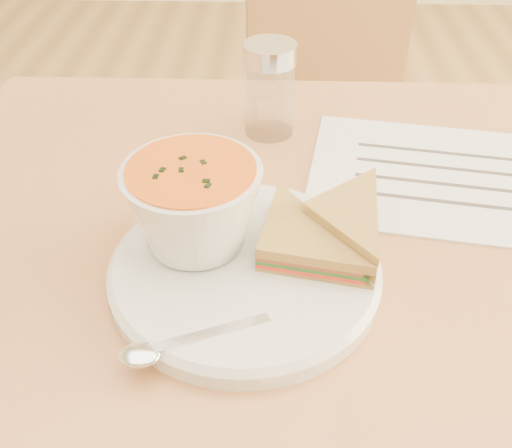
# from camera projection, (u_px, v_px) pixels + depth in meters

# --- Properties ---
(dining_table) EXTENTS (1.00, 0.70, 0.75)m
(dining_table) POSITION_uv_depth(u_px,v_px,m) (324.00, 417.00, 0.85)
(dining_table) COLOR brown
(dining_table) RESTS_ON floor
(chair_far) EXTENTS (0.43, 0.43, 0.83)m
(chair_far) POSITION_uv_depth(u_px,v_px,m) (339.00, 171.00, 1.29)
(chair_far) COLOR brown
(chair_far) RESTS_ON floor
(plate) EXTENTS (0.28, 0.28, 0.02)m
(plate) POSITION_uv_depth(u_px,v_px,m) (245.00, 271.00, 0.55)
(plate) COLOR silver
(plate) RESTS_ON dining_table
(soup_bowl) EXTENTS (0.15, 0.15, 0.09)m
(soup_bowl) POSITION_uv_depth(u_px,v_px,m) (194.00, 210.00, 0.54)
(soup_bowl) COLOR silver
(soup_bowl) RESTS_ON plate
(sandwich_half_a) EXTENTS (0.13, 0.13, 0.03)m
(sandwich_half_a) POSITION_uv_depth(u_px,v_px,m) (255.00, 263.00, 0.52)
(sandwich_half_a) COLOR #AE8A3D
(sandwich_half_a) RESTS_ON plate
(sandwich_half_b) EXTENTS (0.14, 0.14, 0.03)m
(sandwich_half_b) POSITION_uv_depth(u_px,v_px,m) (301.00, 215.00, 0.56)
(sandwich_half_b) COLOR #AE8A3D
(sandwich_half_b) RESTS_ON plate
(spoon) EXTENTS (0.17, 0.10, 0.01)m
(spoon) POSITION_uv_depth(u_px,v_px,m) (200.00, 337.00, 0.47)
(spoon) COLOR silver
(spoon) RESTS_ON plate
(paper_menu) EXTENTS (0.36, 0.29, 0.00)m
(paper_menu) POSITION_uv_depth(u_px,v_px,m) (447.00, 177.00, 0.68)
(paper_menu) COLOR white
(paper_menu) RESTS_ON dining_table
(condiment_shaker) EXTENTS (0.07, 0.07, 0.12)m
(condiment_shaker) POSITION_uv_depth(u_px,v_px,m) (269.00, 90.00, 0.73)
(condiment_shaker) COLOR silver
(condiment_shaker) RESTS_ON dining_table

